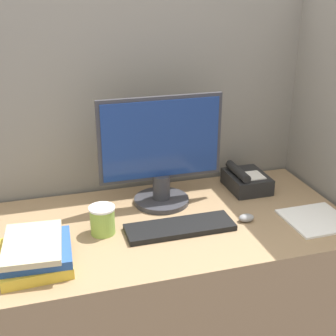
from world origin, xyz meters
name	(u,v)px	position (x,y,z in m)	size (l,w,h in m)	color
cubicle_panel_rear	(144,168)	(0.00, 0.73, 0.81)	(1.76, 0.04, 1.62)	gray
cubicle_panel_right	(332,181)	(0.72, 0.37, 0.81)	(0.04, 0.75, 1.62)	gray
desk	(168,303)	(0.00, 0.34, 0.37)	(1.36, 0.69, 0.74)	#937551
monitor	(161,155)	(0.02, 0.51, 0.95)	(0.49, 0.22, 0.44)	#333338
keyboard	(180,227)	(0.03, 0.28, 0.75)	(0.39, 0.13, 0.02)	black
mouse	(246,218)	(0.28, 0.27, 0.76)	(0.06, 0.04, 0.03)	gray
coffee_cup	(102,220)	(-0.24, 0.33, 0.80)	(0.09, 0.09, 0.10)	#8CB247
book_stack	(35,253)	(-0.48, 0.20, 0.79)	(0.24, 0.28, 0.08)	gold
desk_telephone	(246,180)	(0.40, 0.53, 0.78)	(0.16, 0.20, 0.10)	black
paper_pile	(316,220)	(0.54, 0.20, 0.75)	(0.23, 0.23, 0.01)	white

